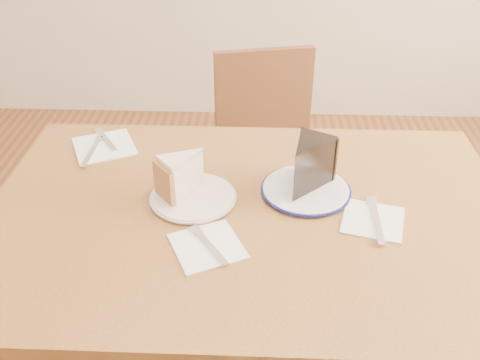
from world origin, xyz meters
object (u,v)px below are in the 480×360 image
at_px(chair_far, 270,162).
at_px(chocolate_cake, 306,169).
at_px(plate_navy, 306,190).
at_px(table, 249,244).
at_px(carrot_cake, 185,175).
at_px(plate_cream, 193,197).

distance_m(chair_far, chocolate_cake, 0.69).
distance_m(chair_far, plate_navy, 0.66).
relative_size(table, carrot_cake, 11.62).
bearing_deg(chocolate_cake, table, 59.09).
xyz_separation_m(table, carrot_cake, (-0.15, 0.06, 0.15)).
bearing_deg(plate_navy, carrot_cake, -175.73).
bearing_deg(table, plate_cream, 164.32).
bearing_deg(plate_navy, chair_far, 97.05).
xyz_separation_m(table, chocolate_cake, (0.13, 0.08, 0.17)).
height_order(chair_far, plate_cream, chair_far).
bearing_deg(plate_cream, table, -15.68).
distance_m(plate_navy, chocolate_cake, 0.06).
bearing_deg(chocolate_cake, plate_navy, -133.52).
height_order(chair_far, carrot_cake, carrot_cake).
relative_size(chair_far, chocolate_cake, 6.50).
height_order(table, chair_far, chair_far).
bearing_deg(plate_navy, table, -149.47).
xyz_separation_m(carrot_cake, chocolate_cake, (0.28, 0.02, 0.01)).
xyz_separation_m(chair_far, plate_navy, (0.07, -0.59, 0.29)).
bearing_deg(chocolate_cake, carrot_cake, 32.24).
relative_size(plate_navy, carrot_cake, 1.97).
xyz_separation_m(table, chair_far, (0.06, 0.67, -0.18)).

